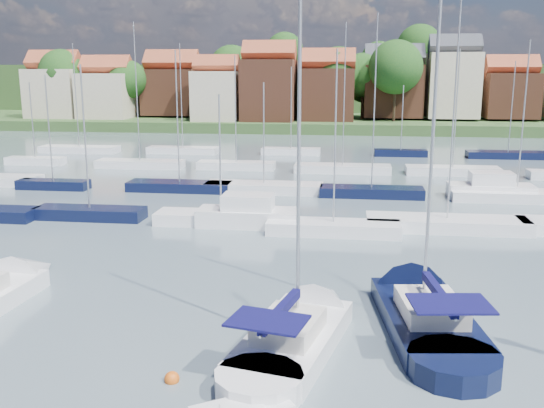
# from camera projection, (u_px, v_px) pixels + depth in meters

# --- Properties ---
(ground) EXTENTS (260.00, 260.00, 0.00)m
(ground) POSITION_uv_depth(u_px,v_px,m) (334.00, 178.00, 60.86)
(ground) COLOR #4B5F67
(ground) RESTS_ON ground
(sailboat_centre) EXTENTS (5.43, 11.79, 15.50)m
(sailboat_centre) POSITION_uv_depth(u_px,v_px,m) (304.00, 328.00, 24.56)
(sailboat_centre) COLOR white
(sailboat_centre) RESTS_ON ground
(sailboat_navy) EXTENTS (4.93, 12.95, 17.44)m
(sailboat_navy) POSITION_uv_depth(u_px,v_px,m) (417.00, 306.00, 26.87)
(sailboat_navy) COLOR black
(sailboat_navy) RESTS_ON ground
(buoy_c) EXTENTS (0.53, 0.53, 0.53)m
(buoy_c) POSITION_uv_depth(u_px,v_px,m) (172.00, 382.00, 21.01)
(buoy_c) COLOR #D85914
(buoy_c) RESTS_ON ground
(buoy_e) EXTENTS (0.50, 0.50, 0.50)m
(buoy_e) POSITION_uv_depth(u_px,v_px,m) (449.00, 309.00, 27.42)
(buoy_e) COLOR beige
(buoy_e) RESTS_ON ground
(marina_field) EXTENTS (79.62, 41.41, 15.93)m
(marina_field) POSITION_uv_depth(u_px,v_px,m) (353.00, 183.00, 55.83)
(marina_field) COLOR white
(marina_field) RESTS_ON ground
(far_shore_town) EXTENTS (212.46, 90.00, 22.27)m
(far_shore_town) POSITION_uv_depth(u_px,v_px,m) (355.00, 96.00, 149.33)
(far_shore_town) COLOR #334D26
(far_shore_town) RESTS_ON ground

